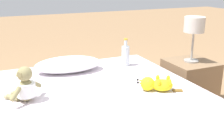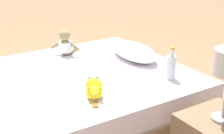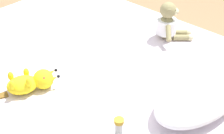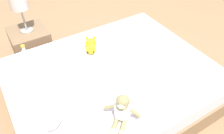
# 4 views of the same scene
# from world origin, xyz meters

# --- Properties ---
(ground_plane) EXTENTS (16.00, 16.00, 0.00)m
(ground_plane) POSITION_xyz_m (0.00, 0.00, 0.00)
(ground_plane) COLOR #93704C
(bed) EXTENTS (1.51, 1.90, 0.42)m
(bed) POSITION_xyz_m (0.00, 0.00, 0.21)
(bed) COLOR #846647
(bed) RESTS_ON ground_plane
(pillow) EXTENTS (0.58, 0.33, 0.13)m
(pillow) POSITION_xyz_m (-0.07, 0.68, 0.48)
(pillow) COLOR white
(pillow) RESTS_ON bed
(plush_monkey) EXTENTS (0.26, 0.26, 0.24)m
(plush_monkey) POSITION_xyz_m (-0.48, 0.21, 0.52)
(plush_monkey) COLOR #8E8456
(plush_monkey) RESTS_ON bed
(plush_yellow_creature) EXTENTS (0.31, 0.20, 0.10)m
(plush_yellow_creature) POSITION_xyz_m (0.39, 0.01, 0.47)
(plush_yellow_creature) COLOR yellow
(plush_yellow_creature) RESTS_ON bed
(glass_bottle) EXTENTS (0.07, 0.07, 0.25)m
(glass_bottle) POSITION_xyz_m (0.46, 0.64, 0.52)
(glass_bottle) COLOR silver
(glass_bottle) RESTS_ON bed
(nightstand) EXTENTS (0.42, 0.42, 0.42)m
(nightstand) POSITION_xyz_m (1.08, 0.48, 0.21)
(nightstand) COLOR #846647
(nightstand) RESTS_ON ground_plane
(bedside_lamp) EXTENTS (0.19, 0.19, 0.42)m
(bedside_lamp) POSITION_xyz_m (1.08, 0.48, 0.75)
(bedside_lamp) COLOR gray
(bedside_lamp) RESTS_ON nightstand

